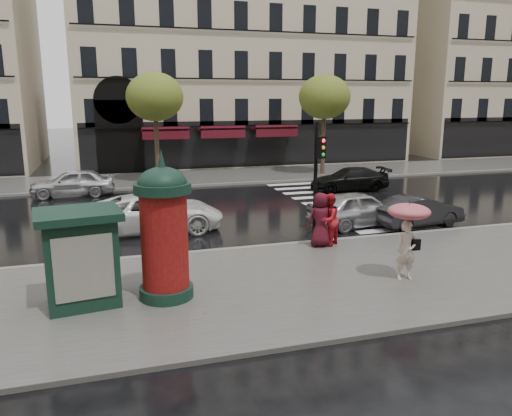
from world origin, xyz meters
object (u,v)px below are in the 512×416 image
object	(u,v)px
car_black	(349,179)
car_darkgrey	(419,211)
car_silver	(358,209)
traffic_light	(317,171)
woman_umbrella	(408,228)
woman_red	(328,220)
car_far_silver	(72,183)
morris_column	(164,228)
car_white	(155,213)
newsstand	(81,256)
man_burgundy	(320,220)

from	to	relation	value
car_black	car_darkgrey	bearing A→B (deg)	-1.33
car_silver	traffic_light	bearing A→B (deg)	120.49
car_silver	car_darkgrey	distance (m)	2.46
traffic_light	car_black	bearing A→B (deg)	57.02
car_darkgrey	woman_umbrella	bearing A→B (deg)	134.96
woman_umbrella	car_black	distance (m)	14.59
woman_red	car_darkgrey	xyz separation A→B (m)	(4.86, 1.80, -0.41)
car_black	traffic_light	bearing A→B (deg)	-26.93
car_black	car_far_silver	size ratio (longest dim) A/B	1.03
traffic_light	car_silver	bearing A→B (deg)	37.87
woman_red	morris_column	world-z (taller)	morris_column
car_silver	car_black	xyz separation A→B (m)	(3.40, 7.40, -0.09)
car_silver	woman_umbrella	bearing A→B (deg)	156.22
woman_red	car_white	xyz separation A→B (m)	(-5.52, 4.10, -0.29)
newsstand	woman_red	bearing A→B (deg)	19.71
woman_umbrella	car_darkgrey	size ratio (longest dim) A/B	0.59
man_burgundy	car_black	xyz separation A→B (m)	(6.22, 9.93, -0.42)
woman_red	car_silver	bearing A→B (deg)	-174.05
morris_column	car_far_silver	xyz separation A→B (m)	(-3.08, 15.62, -1.21)
car_silver	car_darkgrey	bearing A→B (deg)	-114.59
woman_red	car_far_silver	distance (m)	15.49
car_darkgrey	car_far_silver	distance (m)	17.57
woman_red	morris_column	bearing A→B (deg)	-12.23
woman_red	car_white	size ratio (longest dim) A/B	0.34
traffic_light	car_silver	xyz separation A→B (m)	(2.83, 2.20, -1.96)
woman_red	traffic_light	world-z (taller)	traffic_light
man_burgundy	woman_umbrella	bearing A→B (deg)	106.91
traffic_light	car_black	xyz separation A→B (m)	(6.23, 9.61, -2.05)
newsstand	car_silver	xyz separation A→B (m)	(10.46, 5.38, -0.61)
car_white	car_black	world-z (taller)	car_white
woman_red	car_silver	distance (m)	3.58
woman_umbrella	morris_column	xyz separation A→B (m)	(-6.61, 0.64, 0.34)
morris_column	car_silver	distance (m)	10.17
morris_column	car_black	world-z (taller)	morris_column
traffic_light	car_silver	size ratio (longest dim) A/B	0.99
car_far_silver	woman_umbrella	bearing A→B (deg)	31.31
car_black	car_far_silver	bearing A→B (deg)	-94.10
car_black	car_far_silver	world-z (taller)	car_far_silver
man_burgundy	newsstand	bearing A→B (deg)	22.16
woman_red	car_white	world-z (taller)	woman_red
traffic_light	car_white	world-z (taller)	traffic_light
newsstand	car_black	distance (m)	18.87
woman_umbrella	car_darkgrey	xyz separation A→B (m)	(4.17, 5.46, -0.97)
morris_column	traffic_light	size ratio (longest dim) A/B	0.90
woman_red	car_black	distance (m)	11.56
morris_column	car_white	bearing A→B (deg)	86.78
man_burgundy	car_darkgrey	bearing A→B (deg)	-159.07
car_white	car_black	size ratio (longest dim) A/B	1.21
morris_column	car_far_silver	bearing A→B (deg)	101.17
woman_umbrella	woman_red	size ratio (longest dim) A/B	1.23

